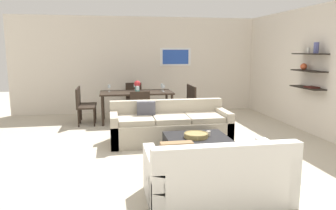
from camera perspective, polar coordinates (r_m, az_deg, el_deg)
name	(u,v)px	position (r m, az deg, el deg)	size (l,w,h in m)	color
ground_plane	(177,146)	(6.11, 1.67, -7.23)	(18.00, 18.00, 0.00)	#BCB29E
back_wall_unit	(163,65)	(9.38, -0.92, 7.11)	(8.40, 0.09, 2.70)	silver
right_wall_shelf_unit	(309,70)	(7.61, 23.74, 5.68)	(0.34, 8.20, 2.70)	silver
sofa_beige	(170,127)	(6.33, 0.27, -3.87)	(2.30, 0.90, 0.78)	#B2A893
loveseat_white	(216,176)	(3.99, 8.55, -12.27)	(1.68, 0.90, 0.78)	white
coffee_table	(198,149)	(5.29, 5.39, -7.83)	(1.01, 1.05, 0.38)	black
decorative_bowl	(196,135)	(5.25, 4.98, -5.32)	(0.39, 0.39, 0.08)	#99844C
candle_jar	(208,133)	(5.37, 7.18, -5.03)	(0.07, 0.07, 0.08)	silver
dining_table	(136,95)	(8.08, -5.61, 1.85)	(1.79, 0.89, 0.75)	black
dining_chair_right_near	(189,101)	(8.12, 3.70, 0.67)	(0.44, 0.44, 0.88)	black
dining_chair_foot	(140,107)	(7.27, -5.04, -0.42)	(0.44, 0.44, 0.88)	black
dining_chair_right_far	(185,99)	(8.50, 3.06, 1.09)	(0.44, 0.44, 0.88)	black
dining_chair_left_far	(84,102)	(8.31, -14.67, 0.58)	(0.44, 0.44, 0.88)	black
dining_chair_left_near	(83,104)	(7.91, -14.89, 0.12)	(0.44, 0.44, 0.88)	black
dining_chair_head	(134,97)	(8.95, -6.04, 1.48)	(0.44, 0.44, 0.88)	black
wine_glass_right_near	(163,87)	(8.03, -0.81, 3.24)	(0.07, 0.07, 0.17)	silver
wine_glass_foot	(138,88)	(7.67, -5.40, 2.97)	(0.07, 0.07, 0.19)	silver
wine_glass_right_far	(162,86)	(8.25, -1.07, 3.42)	(0.06, 0.06, 0.18)	silver
wine_glass_left_far	(109,87)	(8.14, -10.39, 3.20)	(0.06, 0.06, 0.18)	silver
wine_glass_head	(135,86)	(8.44, -5.85, 3.44)	(0.07, 0.07, 0.16)	silver
centerpiece_vase	(137,85)	(8.03, -5.45, 3.51)	(0.16, 0.16, 0.28)	teal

